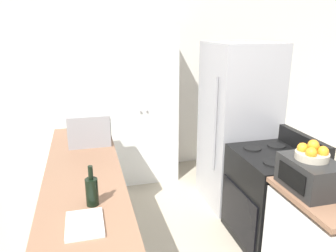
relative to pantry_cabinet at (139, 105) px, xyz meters
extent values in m
cube|color=silver|center=(0.09, 0.33, 0.30)|extent=(7.00, 0.06, 2.60)
cube|color=silver|center=(-0.74, -1.62, -0.59)|extent=(0.58, 2.35, 0.81)
cube|color=#896047|center=(-0.74, -1.62, -0.13)|extent=(0.60, 2.40, 0.04)
cube|color=silver|center=(0.92, -2.47, -0.59)|extent=(0.58, 0.69, 0.81)
cube|color=#896047|center=(0.92, -2.47, -0.13)|extent=(0.60, 0.70, 0.04)
cube|color=silver|center=(0.00, 0.00, 0.00)|extent=(0.91, 0.57, 2.00)
sphere|color=#B2B2B7|center=(-0.04, -0.30, 0.00)|extent=(0.03, 0.03, 0.03)
sphere|color=#B2B2B7|center=(0.04, -0.30, 0.00)|extent=(0.03, 0.03, 0.03)
cube|color=black|center=(0.94, -1.72, -0.56)|extent=(0.64, 0.76, 0.89)
cube|color=black|center=(0.61, -1.72, -0.67)|extent=(0.02, 0.66, 0.49)
cube|color=black|center=(1.23, -1.72, -0.04)|extent=(0.06, 0.72, 0.16)
cylinder|color=black|center=(0.81, -1.90, -0.11)|extent=(0.17, 0.17, 0.01)
cylinder|color=black|center=(0.81, -1.53, -0.11)|extent=(0.17, 0.17, 0.01)
cylinder|color=black|center=(1.07, -1.90, -0.11)|extent=(0.17, 0.17, 0.01)
cylinder|color=black|center=(1.07, -1.53, -0.11)|extent=(0.17, 0.17, 0.01)
cube|color=#A3A3A8|center=(0.96, -0.91, -0.08)|extent=(0.68, 0.77, 1.84)
cylinder|color=gray|center=(0.60, -1.13, 0.01)|extent=(0.02, 0.02, 1.01)
cube|color=#939399|center=(-0.67, -0.89, 0.04)|extent=(0.40, 0.50, 0.31)
cube|color=black|center=(-0.47, -0.93, 0.04)|extent=(0.01, 0.31, 0.22)
cylinder|color=black|center=(-0.69, -2.19, -0.02)|extent=(0.08, 0.08, 0.18)
cylinder|color=black|center=(-0.69, -2.19, 0.11)|extent=(0.03, 0.03, 0.09)
cube|color=black|center=(0.80, -2.37, 0.00)|extent=(0.30, 0.42, 0.23)
cube|color=black|center=(0.65, -2.37, 0.00)|extent=(0.01, 0.30, 0.14)
cylinder|color=#B2A893|center=(0.81, -2.35, 0.14)|extent=(0.23, 0.23, 0.05)
sphere|color=orange|center=(0.85, -2.31, 0.18)|extent=(0.08, 0.08, 0.08)
sphere|color=orange|center=(0.76, -2.31, 0.18)|extent=(0.08, 0.08, 0.08)
sphere|color=orange|center=(0.76, -2.40, 0.18)|extent=(0.08, 0.08, 0.08)
sphere|color=orange|center=(0.85, -2.40, 0.18)|extent=(0.08, 0.08, 0.08)
sphere|color=orange|center=(0.81, -2.35, 0.21)|extent=(0.08, 0.08, 0.08)
cube|color=silver|center=(-0.74, -2.42, -0.11)|extent=(0.22, 0.29, 0.02)
camera|label=1|loc=(-0.69, -4.14, 1.00)|focal=35.00mm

